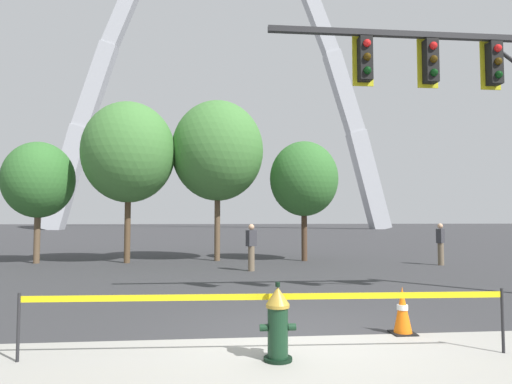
% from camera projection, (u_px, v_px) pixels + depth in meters
% --- Properties ---
extents(ground_plane, '(240.00, 240.00, 0.00)m').
position_uv_depth(ground_plane, '(295.00, 335.00, 6.84)').
color(ground_plane, '#333335').
extents(fire_hydrant, '(0.46, 0.48, 0.99)m').
position_uv_depth(fire_hydrant, '(278.00, 324.00, 5.61)').
color(fire_hydrant, black).
rests_on(fire_hydrant, ground).
extents(caution_tape_barrier, '(6.33, 0.27, 0.86)m').
position_uv_depth(caution_tape_barrier, '(268.00, 310.00, 5.74)').
color(caution_tape_barrier, '#232326').
rests_on(caution_tape_barrier, ground).
extents(traffic_cone_by_hydrant, '(0.36, 0.36, 0.73)m').
position_uv_depth(traffic_cone_by_hydrant, '(403.00, 311.00, 6.88)').
color(traffic_cone_by_hydrant, black).
rests_on(traffic_cone_by_hydrant, ground).
extents(monument_arch, '(53.29, 2.74, 55.13)m').
position_uv_depth(monument_arch, '(223.00, 77.00, 69.67)').
color(monument_arch, '#B2B5BC').
rests_on(monument_arch, ground).
extents(tree_far_left, '(2.77, 2.77, 4.85)m').
position_uv_depth(tree_far_left, '(39.00, 180.00, 17.73)').
color(tree_far_left, brown).
rests_on(tree_far_left, ground).
extents(tree_left_mid, '(3.72, 3.72, 6.51)m').
position_uv_depth(tree_left_mid, '(129.00, 152.00, 17.94)').
color(tree_left_mid, brown).
rests_on(tree_left_mid, ground).
extents(tree_center_left, '(3.88, 3.88, 6.79)m').
position_uv_depth(tree_center_left, '(218.00, 151.00, 18.85)').
color(tree_center_left, brown).
rests_on(tree_center_left, ground).
extents(tree_center_right, '(2.88, 2.88, 5.04)m').
position_uv_depth(tree_center_right, '(304.00, 179.00, 18.72)').
color(tree_center_right, '#473323').
rests_on(tree_center_right, ground).
extents(pedestrian_walking_left, '(0.39, 0.36, 1.59)m').
position_uv_depth(pedestrian_walking_left, '(251.00, 247.00, 15.04)').
color(pedestrian_walking_left, brown).
rests_on(pedestrian_walking_left, ground).
extents(pedestrian_standing_center, '(0.39, 0.37, 1.59)m').
position_uv_depth(pedestrian_standing_center, '(441.00, 244.00, 16.88)').
color(pedestrian_standing_center, brown).
rests_on(pedestrian_standing_center, ground).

